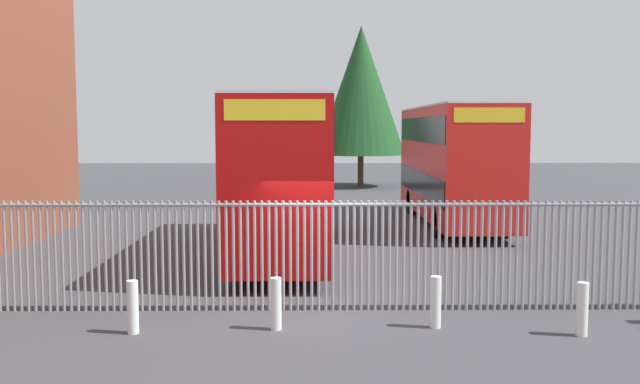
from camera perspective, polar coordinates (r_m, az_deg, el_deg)
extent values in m
plane|color=#3D3D42|center=(22.04, -0.11, -4.22)|extent=(100.00, 100.00, 0.00)
cylinder|color=gray|center=(15.23, -24.15, -4.78)|extent=(0.06, 0.06, 2.20)
cylinder|color=gray|center=(15.18, -23.66, -4.80)|extent=(0.06, 0.06, 2.20)
cylinder|color=gray|center=(15.12, -23.17, -4.82)|extent=(0.06, 0.06, 2.20)
cylinder|color=gray|center=(15.07, -22.67, -4.83)|extent=(0.06, 0.06, 2.20)
cylinder|color=gray|center=(15.02, -22.17, -4.85)|extent=(0.06, 0.06, 2.20)
cylinder|color=gray|center=(14.96, -21.67, -4.87)|extent=(0.06, 0.06, 2.20)
cylinder|color=gray|center=(14.91, -21.17, -4.88)|extent=(0.06, 0.06, 2.20)
cylinder|color=gray|center=(14.87, -20.66, -4.90)|extent=(0.06, 0.06, 2.20)
cylinder|color=gray|center=(14.82, -20.14, -4.91)|extent=(0.06, 0.06, 2.20)
cylinder|color=gray|center=(14.77, -19.63, -4.93)|extent=(0.06, 0.06, 2.20)
cylinder|color=gray|center=(14.73, -19.11, -4.94)|extent=(0.06, 0.06, 2.20)
cylinder|color=gray|center=(14.68, -18.59, -4.96)|extent=(0.06, 0.06, 2.20)
cylinder|color=gray|center=(14.64, -18.06, -4.97)|extent=(0.06, 0.06, 2.20)
cylinder|color=gray|center=(14.60, -17.54, -4.98)|extent=(0.06, 0.06, 2.20)
cylinder|color=gray|center=(14.56, -17.00, -5.00)|extent=(0.06, 0.06, 2.20)
cylinder|color=gray|center=(14.52, -16.47, -5.01)|extent=(0.06, 0.06, 2.20)
cylinder|color=gray|center=(14.48, -15.93, -5.02)|extent=(0.06, 0.06, 2.20)
cylinder|color=gray|center=(14.45, -15.39, -5.03)|extent=(0.06, 0.06, 2.20)
cylinder|color=gray|center=(14.41, -14.85, -5.05)|extent=(0.06, 0.06, 2.20)
cylinder|color=gray|center=(14.38, -14.31, -5.06)|extent=(0.06, 0.06, 2.20)
cylinder|color=gray|center=(14.35, -13.76, -5.07)|extent=(0.06, 0.06, 2.20)
cylinder|color=gray|center=(14.31, -13.21, -5.08)|extent=(0.06, 0.06, 2.20)
cylinder|color=gray|center=(14.28, -12.66, -5.09)|extent=(0.06, 0.06, 2.20)
cylinder|color=gray|center=(14.26, -12.10, -5.10)|extent=(0.06, 0.06, 2.20)
cylinder|color=gray|center=(14.23, -11.55, -5.11)|extent=(0.06, 0.06, 2.20)
cylinder|color=gray|center=(14.20, -10.99, -5.12)|extent=(0.06, 0.06, 2.20)
cylinder|color=gray|center=(14.18, -10.43, -5.12)|extent=(0.06, 0.06, 2.20)
cylinder|color=gray|center=(14.16, -9.86, -5.13)|extent=(0.06, 0.06, 2.20)
cylinder|color=gray|center=(14.13, -9.30, -5.14)|extent=(0.06, 0.06, 2.20)
cylinder|color=gray|center=(14.11, -8.73, -5.15)|extent=(0.06, 0.06, 2.20)
cylinder|color=gray|center=(14.09, -8.17, -5.15)|extent=(0.06, 0.06, 2.20)
cylinder|color=gray|center=(14.08, -7.60, -5.16)|extent=(0.06, 0.06, 2.20)
cylinder|color=gray|center=(14.06, -7.03, -5.16)|extent=(0.06, 0.06, 2.20)
cylinder|color=gray|center=(14.04, -6.45, -5.17)|extent=(0.06, 0.06, 2.20)
cylinder|color=gray|center=(14.03, -5.88, -5.17)|extent=(0.06, 0.06, 2.20)
cylinder|color=gray|center=(14.02, -5.31, -5.18)|extent=(0.06, 0.06, 2.20)
cylinder|color=gray|center=(14.01, -4.73, -5.18)|extent=(0.06, 0.06, 2.20)
cylinder|color=gray|center=(14.00, -4.15, -5.18)|extent=(0.06, 0.06, 2.20)
cylinder|color=gray|center=(13.99, -3.58, -5.19)|extent=(0.06, 0.06, 2.20)
cylinder|color=gray|center=(13.98, -3.00, -5.19)|extent=(0.06, 0.06, 2.20)
cylinder|color=gray|center=(13.98, -2.42, -5.19)|extent=(0.06, 0.06, 2.20)
cylinder|color=gray|center=(13.98, -1.84, -5.19)|extent=(0.06, 0.06, 2.20)
cylinder|color=gray|center=(13.97, -1.27, -5.19)|extent=(0.06, 0.06, 2.20)
cylinder|color=gray|center=(13.97, -0.69, -5.19)|extent=(0.06, 0.06, 2.20)
cylinder|color=gray|center=(13.97, -0.11, -5.19)|extent=(0.06, 0.06, 2.20)
cylinder|color=gray|center=(13.97, 0.47, -5.19)|extent=(0.06, 0.06, 2.20)
cylinder|color=gray|center=(13.98, 1.05, -5.19)|extent=(0.06, 0.06, 2.20)
cylinder|color=gray|center=(13.98, 1.63, -5.18)|extent=(0.06, 0.06, 2.20)
cylinder|color=gray|center=(13.99, 2.20, -5.18)|extent=(0.06, 0.06, 2.20)
cylinder|color=gray|center=(14.00, 2.78, -5.18)|extent=(0.06, 0.06, 2.20)
cylinder|color=gray|center=(14.01, 3.36, -5.17)|extent=(0.06, 0.06, 2.20)
cylinder|color=gray|center=(14.02, 3.93, -5.17)|extent=(0.06, 0.06, 2.20)
cylinder|color=gray|center=(14.03, 4.51, -5.16)|extent=(0.06, 0.06, 2.20)
cylinder|color=gray|center=(14.04, 5.08, -5.16)|extent=(0.06, 0.06, 2.20)
cylinder|color=gray|center=(14.06, 5.65, -5.15)|extent=(0.06, 0.06, 2.20)
cylinder|color=gray|center=(14.07, 6.22, -5.15)|extent=(0.06, 0.06, 2.20)
cylinder|color=gray|center=(14.09, 6.79, -5.14)|extent=(0.06, 0.06, 2.20)
cylinder|color=gray|center=(14.11, 7.36, -5.13)|extent=(0.06, 0.06, 2.20)
cylinder|color=gray|center=(14.13, 7.93, -5.12)|extent=(0.06, 0.06, 2.20)
cylinder|color=gray|center=(14.15, 8.49, -5.12)|extent=(0.06, 0.06, 2.20)
cylinder|color=gray|center=(14.17, 9.06, -5.11)|extent=(0.06, 0.06, 2.20)
cylinder|color=gray|center=(14.20, 9.62, -5.10)|extent=(0.06, 0.06, 2.20)
cylinder|color=gray|center=(14.22, 10.18, -5.09)|extent=(0.06, 0.06, 2.20)
cylinder|color=gray|center=(14.25, 10.73, -5.08)|extent=(0.06, 0.06, 2.20)
cylinder|color=gray|center=(14.28, 11.29, -5.07)|extent=(0.06, 0.06, 2.20)
cylinder|color=gray|center=(14.31, 11.84, -5.06)|extent=(0.06, 0.06, 2.20)
cylinder|color=gray|center=(14.34, 12.39, -5.05)|extent=(0.06, 0.06, 2.20)
cylinder|color=gray|center=(14.37, 12.94, -5.03)|extent=(0.06, 0.06, 2.20)
cylinder|color=gray|center=(14.40, 13.48, -5.02)|extent=(0.06, 0.06, 2.20)
cylinder|color=gray|center=(14.44, 14.03, -5.01)|extent=(0.06, 0.06, 2.20)
cylinder|color=gray|center=(14.47, 14.57, -5.00)|extent=(0.06, 0.06, 2.20)
cylinder|color=gray|center=(14.51, 15.11, -4.98)|extent=(0.06, 0.06, 2.20)
cylinder|color=gray|center=(14.55, 15.64, -4.97)|extent=(0.06, 0.06, 2.20)
cylinder|color=gray|center=(14.59, 16.17, -4.95)|extent=(0.06, 0.06, 2.20)
cylinder|color=gray|center=(14.63, 16.70, -4.94)|extent=(0.06, 0.06, 2.20)
cylinder|color=gray|center=(14.67, 17.23, -4.92)|extent=(0.06, 0.06, 2.20)
cylinder|color=gray|center=(14.72, 17.75, -4.91)|extent=(0.06, 0.06, 2.20)
cylinder|color=gray|center=(14.76, 18.27, -4.89)|extent=(0.06, 0.06, 2.20)
cylinder|color=gray|center=(14.81, 18.79, -4.88)|extent=(0.06, 0.06, 2.20)
cylinder|color=gray|center=(14.85, 19.30, -4.86)|extent=(0.06, 0.06, 2.20)
cylinder|color=gray|center=(14.90, 19.81, -4.85)|extent=(0.06, 0.06, 2.20)
cylinder|color=gray|center=(14.95, 20.31, -4.83)|extent=(0.06, 0.06, 2.20)
cylinder|color=gray|center=(15.00, 20.82, -4.81)|extent=(0.06, 0.06, 2.20)
cylinder|color=gray|center=(15.05, 21.32, -4.80)|extent=(0.06, 0.06, 2.20)
cylinder|color=gray|center=(15.11, 21.81, -4.78)|extent=(0.06, 0.06, 2.20)
cylinder|color=gray|center=(15.16, 22.31, -4.76)|extent=(0.06, 0.06, 2.20)
cylinder|color=gray|center=(15.22, 22.80, -4.74)|extent=(0.06, 0.06, 2.20)
cylinder|color=gray|center=(15.27, 23.28, -4.72)|extent=(0.06, 0.06, 2.20)
cylinder|color=gray|center=(15.33, 23.76, -4.71)|extent=(0.06, 0.06, 2.20)
cylinder|color=gray|center=(15.39, 24.24, -4.69)|extent=(0.06, 0.06, 2.20)
cylinder|color=gray|center=(13.82, -0.69, -1.03)|extent=(16.30, 0.07, 0.07)
cube|color=#B70C0C|center=(20.26, -2.85, 1.62)|extent=(2.50, 10.80, 4.00)
cube|color=black|center=(20.33, -2.84, -0.63)|extent=(2.54, 10.37, 0.90)
cube|color=black|center=(20.22, -2.87, 5.02)|extent=(2.54, 10.37, 0.90)
cube|color=yellow|center=(14.88, -3.69, 6.66)|extent=(2.12, 0.12, 0.44)
cube|color=silver|center=(20.24, -2.88, 7.37)|extent=(2.50, 10.80, 0.08)
cylinder|color=black|center=(17.25, -6.93, -5.18)|extent=(0.30, 1.04, 1.04)
cylinder|color=black|center=(17.15, 0.43, -5.20)|extent=(0.30, 1.04, 1.04)
cylinder|color=black|center=(23.46, -5.24, -2.38)|extent=(0.30, 1.04, 1.04)
cylinder|color=black|center=(23.39, 0.15, -2.39)|extent=(0.30, 1.04, 1.04)
cube|color=red|center=(26.90, 10.69, 2.44)|extent=(2.50, 10.80, 4.00)
cube|color=black|center=(26.95, 10.66, 0.74)|extent=(2.54, 10.37, 0.90)
cube|color=black|center=(26.87, 10.73, 5.00)|extent=(2.54, 10.37, 0.90)
cube|color=yellow|center=(21.66, 13.54, 6.09)|extent=(2.12, 0.12, 0.44)
cube|color=silver|center=(26.88, 10.76, 6.76)|extent=(2.50, 10.80, 0.08)
cylinder|color=black|center=(23.59, 9.58, -2.40)|extent=(0.30, 1.04, 1.04)
cylinder|color=black|center=(24.07, 14.74, -2.34)|extent=(0.30, 1.04, 1.04)
cylinder|color=black|center=(29.78, 7.43, -0.78)|extent=(0.30, 1.04, 1.04)
cylinder|color=black|center=(30.17, 11.58, -0.77)|extent=(0.30, 1.04, 1.04)
cylinder|color=silver|center=(12.98, -14.94, -9.00)|extent=(0.20, 0.20, 0.95)
cylinder|color=silver|center=(12.81, -3.59, -9.03)|extent=(0.20, 0.20, 0.95)
cylinder|color=silver|center=(13.07, 9.36, -8.80)|extent=(0.20, 0.20, 0.95)
cylinder|color=silver|center=(13.23, 20.49, -8.89)|extent=(0.20, 0.20, 0.95)
cylinder|color=#4C3823|center=(43.31, 3.31, 1.75)|extent=(0.36, 0.36, 1.96)
cone|color=#19471E|center=(43.29, 3.34, 8.22)|extent=(5.46, 5.46, 7.80)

